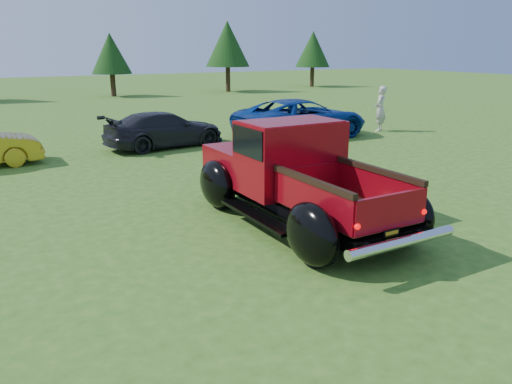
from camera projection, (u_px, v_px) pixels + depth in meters
name	position (u px, v px, depth m)	size (l,w,h in m)	color
ground	(234.00, 260.00, 8.16)	(120.00, 120.00, 0.00)	#30601B
tree_mid_right	(111.00, 54.00, 35.14)	(2.82, 2.82, 4.40)	#332114
tree_east	(227.00, 44.00, 38.89)	(3.46, 3.46, 5.40)	#332114
tree_far_east	(313.00, 49.00, 44.18)	(3.07, 3.07, 4.80)	#332114
pickup_truck	(290.00, 173.00, 9.93)	(2.56, 5.41, 2.00)	black
show_car_grey	(165.00, 129.00, 17.39)	(1.72, 4.24, 1.23)	black
show_car_blue	(301.00, 118.00, 19.18)	(2.47, 5.35, 1.49)	navy
spectator	(380.00, 109.00, 20.62)	(0.68, 0.44, 1.86)	#BEB6A5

